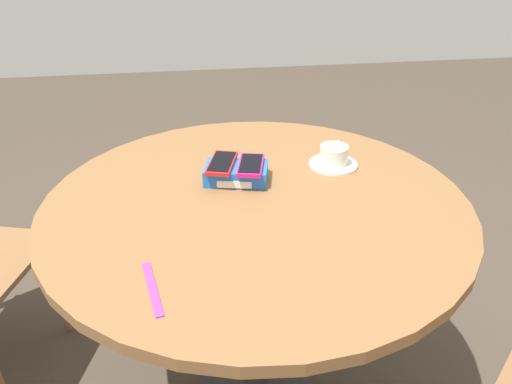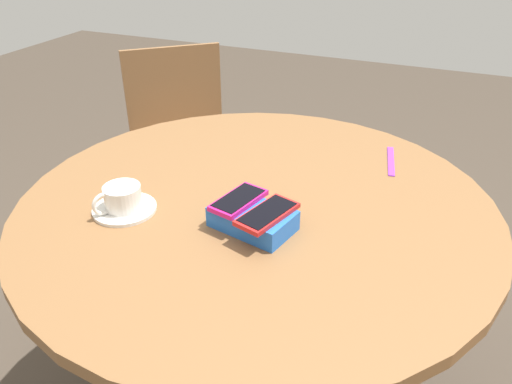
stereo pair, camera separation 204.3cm
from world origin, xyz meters
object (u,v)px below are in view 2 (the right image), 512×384
object	(u,v)px
phone_red	(267,214)
coffee_cup	(122,197)
round_table	(256,233)
chair_far_side	(184,151)
saucer	(125,209)
lanyard_strap	(391,161)
phone_box	(253,219)
phone_magenta	(238,200)

from	to	relation	value
phone_red	coffee_cup	distance (m)	0.33
phone_red	coffee_cup	bearing A→B (deg)	7.03
round_table	chair_far_side	distance (m)	0.94
saucer	coffee_cup	distance (m)	0.03
lanyard_strap	phone_box	bearing A→B (deg)	63.30
saucer	coffee_cup	size ratio (longest dim) A/B	1.32
saucer	lanyard_strap	size ratio (longest dim) A/B	0.82
round_table	coffee_cup	bearing A→B (deg)	32.45
phone_box	phone_magenta	distance (m)	0.05
phone_magenta	coffee_cup	xyz separation A→B (m)	(0.25, 0.07, -0.02)
phone_box	coffee_cup	bearing A→B (deg)	10.17
round_table	lanyard_strap	size ratio (longest dim) A/B	6.40
phone_red	saucer	xyz separation A→B (m)	(0.33, 0.04, -0.05)
coffee_cup	chair_far_side	size ratio (longest dim) A/B	0.13
round_table	lanyard_strap	distance (m)	0.42
phone_box	lanyard_strap	world-z (taller)	phone_box
round_table	phone_magenta	world-z (taller)	phone_magenta
phone_magenta	saucer	world-z (taller)	phone_magenta
phone_magenta	chair_far_side	world-z (taller)	chair_far_side
coffee_cup	chair_far_side	distance (m)	0.97
saucer	lanyard_strap	bearing A→B (deg)	-136.60
phone_magenta	lanyard_strap	world-z (taller)	phone_magenta
phone_box	saucer	distance (m)	0.30
phone_box	saucer	size ratio (longest dim) A/B	1.33
saucer	phone_red	bearing A→B (deg)	-173.39
phone_magenta	lanyard_strap	xyz separation A→B (m)	(-0.26, -0.42, -0.05)
lanyard_strap	chair_far_side	bearing A→B (deg)	-22.54
lanyard_strap	chair_far_side	size ratio (longest dim) A/B	0.20
saucer	lanyard_strap	distance (m)	0.70
phone_box	phone_magenta	world-z (taller)	phone_magenta
saucer	coffee_cup	xyz separation A→B (m)	(0.00, 0.00, 0.03)
round_table	chair_far_side	xyz separation A→B (m)	(0.61, -0.68, -0.19)
phone_box	phone_red	world-z (taller)	phone_red
phone_magenta	saucer	distance (m)	0.26
phone_magenta	phone_red	bearing A→B (deg)	161.92
saucer	lanyard_strap	xyz separation A→B (m)	(-0.51, -0.48, -0.00)
chair_far_side	phone_box	bearing A→B (deg)	129.36
round_table	phone_red	xyz separation A→B (m)	(-0.08, 0.12, 0.15)
phone_box	chair_far_side	bearing A→B (deg)	-50.64
phone_box	saucer	xyz separation A→B (m)	(0.29, 0.05, -0.02)
phone_magenta	saucer	bearing A→B (deg)	14.28
phone_red	chair_far_side	bearing A→B (deg)	-49.46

